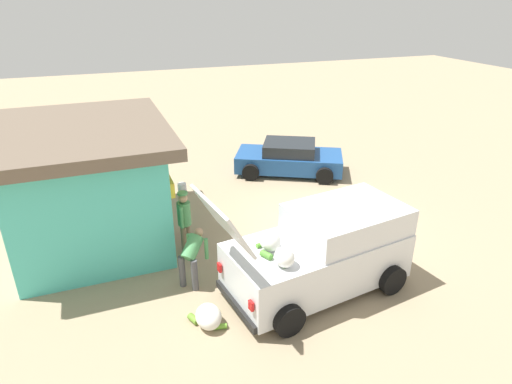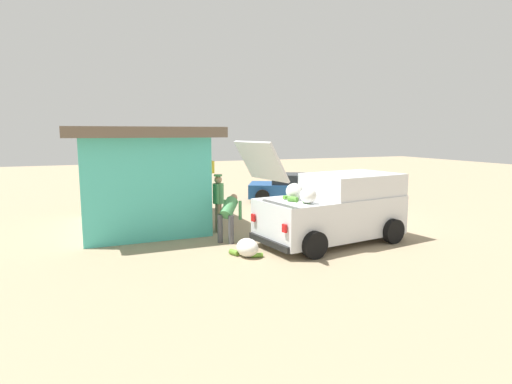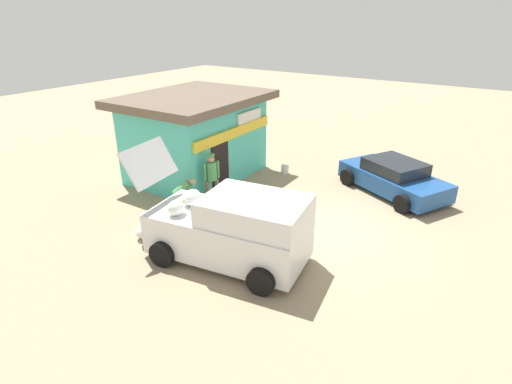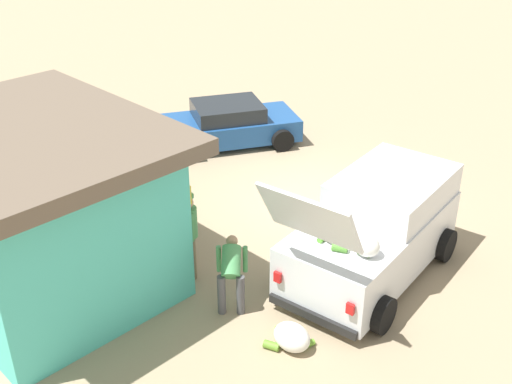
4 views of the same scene
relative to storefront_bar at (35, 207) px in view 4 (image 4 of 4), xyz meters
The scene contains 8 objects.
ground_plane 6.50m from the storefront_bar, 101.67° to the right, with size 60.00×60.00×0.00m, color #9E896B.
storefront_bar is the anchor object (origin of this frame).
delivery_van 6.39m from the storefront_bar, 130.75° to the right, with size 2.73×4.84×2.83m.
parked_sedan 7.51m from the storefront_bar, 69.88° to the right, with size 3.39×4.28×1.21m.
vendor_standing 2.83m from the storefront_bar, 128.70° to the right, with size 0.52×0.45×1.76m.
customer_bending 3.77m from the storefront_bar, 146.21° to the right, with size 0.72×0.72×1.30m.
unloaded_banana_pile 5.19m from the storefront_bar, 156.20° to the right, with size 0.85×0.72×0.45m.
paint_bucket 3.79m from the storefront_bar, 53.25° to the right, with size 0.30×0.30×0.35m, color silver.
Camera 4 is at (-8.74, 10.25, 7.31)m, focal length 44.30 mm.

